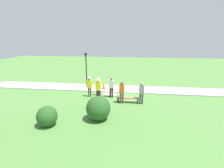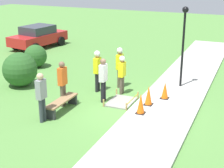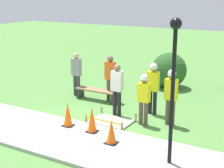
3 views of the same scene
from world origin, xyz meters
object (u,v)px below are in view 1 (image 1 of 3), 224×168
traffic_cone_near_patch (121,87)px  traffic_cone_far_patch (112,86)px  worker_trainee (99,85)px  bystander_in_gray_shirt (111,86)px  park_bench (128,99)px  worker_assistant (89,85)px  worker_supervisor (98,87)px  lamppost_near (86,65)px  traffic_cone_sidewalk_edge (104,85)px  bystander_in_white_shirt (142,92)px  bystander_in_orange_shirt (122,91)px

traffic_cone_near_patch → traffic_cone_far_patch: bearing=-0.7°
worker_trainee → bystander_in_gray_shirt: bearing=163.5°
park_bench → worker_assistant: 3.72m
traffic_cone_near_patch → worker_trainee: (1.94, 1.53, 0.53)m
traffic_cone_far_patch → worker_supervisor: worker_supervisor is taller
traffic_cone_near_patch → lamppost_near: 4.26m
traffic_cone_sidewalk_edge → worker_assistant: (0.85, 2.39, 0.69)m
bystander_in_gray_shirt → traffic_cone_near_patch: bearing=-111.6°
park_bench → worker_supervisor: size_ratio=0.97×
worker_trainee → bystander_in_white_shirt: (-3.81, 1.57, 0.03)m
traffic_cone_far_patch → park_bench: traffic_cone_far_patch is taller
worker_assistant → bystander_in_orange_shirt: (-3.00, 1.23, -0.08)m
traffic_cone_near_patch → lamppost_near: (3.70, -0.69, 2.01)m
bystander_in_gray_shirt → traffic_cone_far_patch: bearing=-84.5°
traffic_cone_sidewalk_edge → bystander_in_orange_shirt: bearing=120.7°
park_bench → worker_assistant: bearing=-16.0°
traffic_cone_sidewalk_edge → worker_trainee: worker_trainee is taller
bystander_in_white_shirt → bystander_in_gray_shirt: bearing=-24.9°
worker_supervisor → park_bench: bearing=173.0°
worker_supervisor → bystander_in_orange_shirt: worker_supervisor is taller
worker_assistant → bystander_in_orange_shirt: worker_assistant is taller
traffic_cone_near_patch → bystander_in_gray_shirt: 2.11m
worker_assistant → bystander_in_orange_shirt: size_ratio=1.02×
traffic_cone_sidewalk_edge → bystander_in_gray_shirt: (-1.11, 2.32, 0.62)m
traffic_cone_sidewalk_edge → worker_assistant: size_ratio=0.37×
park_bench → lamppost_near: lamppost_near is taller
traffic_cone_near_patch → lamppost_near: lamppost_near is taller
bystander_in_orange_shirt → bystander_in_gray_shirt: 1.66m
worker_supervisor → bystander_in_orange_shirt: (-2.07, 0.54, -0.07)m
traffic_cone_sidewalk_edge → worker_assistant: 2.63m
bystander_in_orange_shirt → worker_assistant: bearing=-22.2°
worker_assistant → lamppost_near: (0.99, -2.64, 1.36)m
traffic_cone_far_patch → bystander_in_white_shirt: 4.23m
traffic_cone_sidewalk_edge → worker_supervisor: size_ratio=0.37×
traffic_cone_near_patch → bystander_in_white_shirt: 3.67m
park_bench → bystander_in_gray_shirt: (1.53, -1.07, 0.74)m
park_bench → lamppost_near: bearing=-39.1°
park_bench → bystander_in_gray_shirt: 2.01m
worker_trainee → worker_supervisor: bearing=98.0°
bystander_in_gray_shirt → bystander_in_white_shirt: bystander_in_gray_shirt is taller
traffic_cone_near_patch → lamppost_near: size_ratio=0.22×
traffic_cone_far_patch → bystander_in_gray_shirt: (-0.18, 1.90, 0.58)m
worker_supervisor → traffic_cone_sidewalk_edge: bearing=-88.6°
bystander_in_gray_shirt → lamppost_near: bearing=-41.1°
park_bench → lamppost_near: size_ratio=0.50×
traffic_cone_near_patch → bystander_in_gray_shirt: bystander_in_gray_shirt is taller
lamppost_near → traffic_cone_sidewalk_edge: bearing=172.1°
lamppost_near → traffic_cone_near_patch: bearing=169.5°
traffic_cone_far_patch → worker_supervisor: size_ratio=0.42×
worker_trainee → lamppost_near: (1.76, -2.22, 1.48)m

